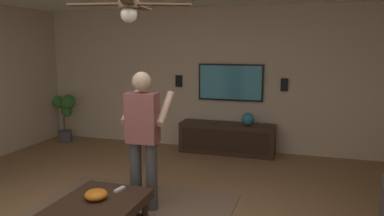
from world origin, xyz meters
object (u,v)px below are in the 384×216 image
(potted_plant_tall, at_px, (65,112))
(remote_white, at_px, (120,189))
(ceiling_fan, at_px, (130,7))
(vase_round, at_px, (248,119))
(wall_speaker_left, at_px, (284,85))
(wall_speaker_right, at_px, (179,81))
(person_standing, at_px, (143,133))
(bowl, at_px, (96,194))
(tv, at_px, (230,82))
(coffee_table, at_px, (98,212))
(media_console, at_px, (227,138))

(potted_plant_tall, bearing_deg, remote_white, -136.27)
(potted_plant_tall, bearing_deg, ceiling_fan, -134.71)
(ceiling_fan, bearing_deg, vase_round, -12.86)
(wall_speaker_left, relative_size, ceiling_fan, 0.19)
(vase_round, bearing_deg, remote_white, 163.39)
(remote_white, relative_size, wall_speaker_right, 0.68)
(wall_speaker_left, bearing_deg, remote_white, 155.88)
(person_standing, bearing_deg, bowl, 163.74)
(bowl, relative_size, wall_speaker_left, 1.05)
(person_standing, bearing_deg, wall_speaker_left, -29.15)
(vase_round, xyz_separation_m, ceiling_fan, (-3.06, 0.70, 1.64))
(tv, bearing_deg, potted_plant_tall, -82.89)
(wall_speaker_right, bearing_deg, bowl, -174.14)
(coffee_table, relative_size, media_console, 0.59)
(bowl, xyz_separation_m, remote_white, (0.29, -0.11, -0.04))
(tv, bearing_deg, ceiling_fan, -5.55)
(media_console, xyz_separation_m, vase_round, (-0.04, -0.37, 0.39))
(potted_plant_tall, bearing_deg, vase_round, -87.92)
(person_standing, relative_size, potted_plant_tall, 1.69)
(vase_round, relative_size, wall_speaker_left, 1.00)
(coffee_table, distance_m, tv, 3.80)
(tv, distance_m, person_standing, 2.88)
(bowl, distance_m, vase_round, 3.46)
(potted_plant_tall, relative_size, bowl, 4.18)
(person_standing, relative_size, wall_speaker_right, 7.45)
(tv, relative_size, ceiling_fan, 1.01)
(media_console, relative_size, person_standing, 1.04)
(remote_white, height_order, vase_round, vase_round)
(potted_plant_tall, bearing_deg, media_console, -87.05)
(wall_speaker_right, bearing_deg, remote_white, -171.79)
(ceiling_fan, bearing_deg, remote_white, 77.14)
(coffee_table, xyz_separation_m, tv, (3.63, -0.59, 0.97))
(coffee_table, distance_m, media_console, 3.44)
(coffee_table, height_order, remote_white, remote_white)
(remote_white, bearing_deg, person_standing, 2.60)
(wall_speaker_left, bearing_deg, wall_speaker_right, 90.00)
(remote_white, bearing_deg, bowl, 170.59)
(wall_speaker_left, distance_m, wall_speaker_right, 1.96)
(tv, height_order, wall_speaker_left, tv)
(coffee_table, height_order, wall_speaker_left, wall_speaker_left)
(coffee_table, bearing_deg, wall_speaker_left, -23.06)
(potted_plant_tall, bearing_deg, bowl, -140.09)
(potted_plant_tall, xyz_separation_m, wall_speaker_right, (0.42, -2.28, 0.66))
(remote_white, bearing_deg, wall_speaker_right, 19.64)
(tv, relative_size, bowl, 5.15)
(potted_plant_tall, distance_m, remote_white, 4.00)
(media_console, xyz_separation_m, wall_speaker_right, (0.25, 1.00, 0.99))
(coffee_table, xyz_separation_m, potted_plant_tall, (3.22, 2.69, 0.31))
(remote_white, distance_m, wall_speaker_left, 3.72)
(tv, bearing_deg, person_standing, -9.10)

